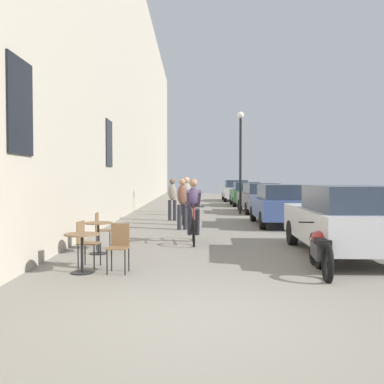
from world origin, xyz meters
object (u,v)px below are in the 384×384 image
Objects in this scene: pedestrian_near at (180,201)px; parked_car_second at (278,204)px; pedestrian_far at (170,197)px; parked_car_third at (258,197)px; cafe_chair_mid_toward_street at (99,228)px; parked_car_fourth at (244,193)px; pedestrian_furthest at (183,195)px; street_lamp at (239,149)px; cafe_chair_near_toward_wall at (84,240)px; cafe_table_mid at (96,231)px; pedestrian_mid at (185,198)px; cafe_chair_near_toward_street at (117,244)px; cafe_table_near at (80,245)px; parked_car_fifth at (234,190)px; cyclist_on_bicycle at (192,212)px; parked_motorcycle at (318,250)px; parked_car_nearest at (342,219)px.

parked_car_second is (3.54, 1.33, -0.19)m from pedestrian_near.
pedestrian_far is 0.41× the size of parked_car_third.
cafe_chair_mid_toward_street is 0.21× the size of parked_car_fourth.
pedestrian_furthest is 3.51m from street_lamp.
parked_car_third is at bearing 63.31° from cafe_chair_mid_toward_street.
cafe_chair_near_toward_wall is 1.43m from cafe_table_mid.
street_lamp is at bearing 70.39° from cafe_chair_near_toward_wall.
cafe_chair_near_toward_street is at bearing -98.09° from pedestrian_mid.
cafe_table_mid is 0.42× the size of pedestrian_far.
pedestrian_mid is at bearing 178.63° from parked_car_second.
cafe_chair_mid_toward_street is 0.52× the size of pedestrian_near.
parked_car_second is at bearing 60.08° from cafe_chair_near_toward_street.
pedestrian_near reaches higher than cafe_chair_mid_toward_street.
street_lamp is (4.32, 12.90, 2.59)m from cafe_table_near.
pedestrian_near reaches higher than parked_car_fourth.
pedestrian_far is at bearing 86.86° from cafe_chair_near_toward_street.
cafe_chair_mid_toward_street is at bearing -103.92° from parked_car_fifth.
pedestrian_far is 2.48m from pedestrian_furthest.
pedestrian_furthest is at bearing 92.65° from cyclist_on_bicycle.
parked_car_fifth is at bearing 77.56° from cafe_chair_near_toward_wall.
parked_motorcycle is (3.69, 0.02, -0.11)m from cafe_chair_near_toward_street.
pedestrian_near is 0.38× the size of parked_car_fifth.
parked_car_fourth is at bearing 62.79° from pedestrian_furthest.
cafe_table_near is 0.17× the size of parked_car_second.
pedestrian_near reaches higher than pedestrian_far.
cafe_table_mid is 8.02m from parked_car_second.
cafe_chair_mid_toward_street is at bearing -113.91° from street_lamp.
pedestrian_far is at bearing -105.17° from parked_car_fifth.
cyclist_on_bicycle is (2.03, 3.72, 0.29)m from cafe_table_near.
cafe_chair_near_toward_street is 13.58m from street_lamp.
pedestrian_near reaches higher than cyclist_on_bicycle.
pedestrian_near is at bearing -81.28° from pedestrian_far.
parked_car_fifth is at bearing 78.00° from cafe_table_near.
cafe_chair_near_toward_street is 14.51m from parked_car_third.
parked_motorcycle is (2.31, -3.63, -0.41)m from cyclist_on_bicycle.
parked_car_fourth is at bearing 73.90° from cafe_chair_near_toward_wall.
parked_car_third is (3.34, 10.07, -0.04)m from cyclist_on_bicycle.
pedestrian_far reaches higher than parked_car_fourth.
cyclist_on_bicycle is 0.42× the size of parked_car_third.
cyclist_on_bicycle is at bearing 56.19° from cafe_chair_near_toward_wall.
parked_car_third is at bearing 40.31° from street_lamp.
cafe_chair_mid_toward_street is 0.42× the size of parked_motorcycle.
parked_car_nearest reaches higher than cafe_chair_near_toward_street.
pedestrian_near reaches higher than parked_car_second.
cyclist_on_bicycle reaches higher than parked_car_fifth.
pedestrian_near is 0.41× the size of parked_car_third.
cafe_table_near is at bearing -111.28° from parked_car_third.
parked_car_nearest is (3.32, -1.99, 0.00)m from cyclist_on_bicycle.
street_lamp is 1.10× the size of parked_car_nearest.
cafe_chair_near_toward_wall is 9.09m from parked_car_second.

